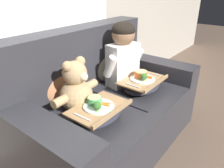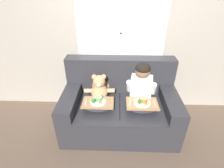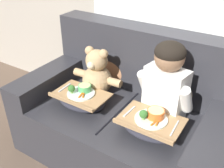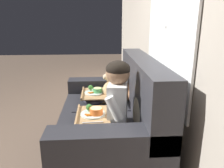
# 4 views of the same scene
# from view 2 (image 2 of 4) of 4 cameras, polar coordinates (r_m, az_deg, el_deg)

# --- Properties ---
(ground_plane) EXTENTS (14.00, 14.00, 0.00)m
(ground_plane) POSITION_cam_2_polar(r_m,az_deg,el_deg) (2.84, 2.34, -13.53)
(ground_plane) COLOR brown
(wall_back_with_window) EXTENTS (8.00, 0.08, 2.60)m
(wall_back_with_window) POSITION_cam_2_polar(r_m,az_deg,el_deg) (2.73, 2.93, 16.36)
(wall_back_with_window) COLOR #A89E8E
(wall_back_with_window) RESTS_ON ground_plane
(couch) EXTENTS (1.63, 0.95, 1.00)m
(couch) POSITION_cam_2_polar(r_m,az_deg,el_deg) (2.66, 2.50, -7.00)
(couch) COLOR #2D2D33
(couch) RESTS_ON ground_plane
(throw_pillow_behind_child) EXTENTS (0.37, 0.18, 0.38)m
(throw_pillow_behind_child) POSITION_cam_2_polar(r_m,az_deg,el_deg) (2.70, 8.93, 0.47)
(throw_pillow_behind_child) COLOR #C1B293
(throw_pillow_behind_child) RESTS_ON couch
(throw_pillow_behind_teddy) EXTENTS (0.33, 0.16, 0.34)m
(throw_pillow_behind_teddy) POSITION_cam_2_polar(r_m,az_deg,el_deg) (2.69, -3.72, 0.70)
(throw_pillow_behind_teddy) COLOR #B2754C
(throw_pillow_behind_teddy) RESTS_ON couch
(child_figure) EXTENTS (0.43, 0.23, 0.59)m
(child_figure) POSITION_cam_2_polar(r_m,az_deg,el_deg) (2.45, 9.68, 0.98)
(child_figure) COLOR white
(child_figure) RESTS_ON couch
(teddy_bear) EXTENTS (0.44, 0.31, 0.41)m
(teddy_bear) POSITION_cam_2_polar(r_m,az_deg,el_deg) (2.51, -4.15, -1.75)
(teddy_bear) COLOR tan
(teddy_bear) RESTS_ON couch
(lap_tray_child) EXTENTS (0.42, 0.29, 0.19)m
(lap_tray_child) POSITION_cam_2_polar(r_m,az_deg,el_deg) (2.41, 9.73, -6.96)
(lap_tray_child) COLOR #2D2D38
(lap_tray_child) RESTS_ON child_figure
(lap_tray_teddy) EXTENTS (0.42, 0.28, 0.18)m
(lap_tray_teddy) POSITION_cam_2_polar(r_m,az_deg,el_deg) (2.40, -4.56, -6.77)
(lap_tray_teddy) COLOR #2D2D38
(lap_tray_teddy) RESTS_ON teddy_bear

